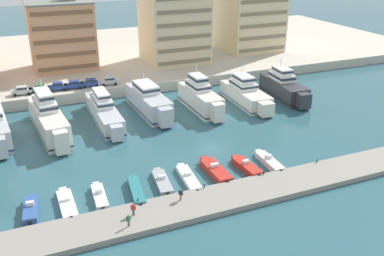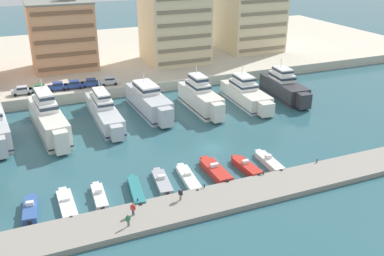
% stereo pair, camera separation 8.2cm
% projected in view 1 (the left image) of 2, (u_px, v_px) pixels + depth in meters
% --- Properties ---
extents(ground_plane, '(400.00, 400.00, 0.00)m').
position_uv_depth(ground_plane, '(211.00, 147.00, 72.04)').
color(ground_plane, '#2D5B66').
extents(quay_promenade, '(180.00, 70.00, 2.30)m').
position_uv_depth(quay_promenade, '(117.00, 54.00, 127.20)').
color(quay_promenade, beige).
rests_on(quay_promenade, ground).
extents(pier_dock, '(120.00, 6.29, 0.78)m').
position_uv_depth(pier_dock, '(258.00, 190.00, 58.90)').
color(pier_dock, gray).
rests_on(pier_dock, ground).
extents(yacht_ivory_left, '(5.86, 21.47, 9.28)m').
position_uv_depth(yacht_ivory_left, '(48.00, 118.00, 76.49)').
color(yacht_ivory_left, silver).
rests_on(yacht_ivory_left, ground).
extents(yacht_silver_mid_left, '(3.97, 21.16, 7.45)m').
position_uv_depth(yacht_silver_mid_left, '(104.00, 111.00, 81.89)').
color(yacht_silver_mid_left, silver).
rests_on(yacht_silver_mid_left, ground).
extents(yacht_silver_center_left, '(5.33, 19.13, 7.52)m').
position_uv_depth(yacht_silver_center_left, '(149.00, 101.00, 85.89)').
color(yacht_silver_center_left, silver).
rests_on(yacht_silver_center_left, ground).
extents(yacht_ivory_center, '(4.43, 16.99, 8.80)m').
position_uv_depth(yacht_ivory_center, '(200.00, 97.00, 87.34)').
color(yacht_ivory_center, silver).
rests_on(yacht_ivory_center, ground).
extents(yacht_ivory_center_right, '(5.48, 18.40, 7.63)m').
position_uv_depth(yacht_ivory_center_right, '(246.00, 94.00, 91.06)').
color(yacht_ivory_center_right, silver).
rests_on(yacht_ivory_center_right, ground).
extents(yacht_charcoal_mid_right, '(5.74, 17.68, 8.21)m').
position_uv_depth(yacht_charcoal_mid_right, '(284.00, 87.00, 94.46)').
color(yacht_charcoal_mid_right, '#333338').
rests_on(yacht_charcoal_mid_right, ground).
extents(motorboat_blue_far_left, '(2.25, 6.54, 1.53)m').
position_uv_depth(motorboat_blue_far_left, '(31.00, 209.00, 54.35)').
color(motorboat_blue_far_left, '#33569E').
rests_on(motorboat_blue_far_left, ground).
extents(motorboat_white_left, '(2.01, 7.89, 1.09)m').
position_uv_depth(motorboat_white_left, '(67.00, 204.00, 55.79)').
color(motorboat_white_left, white).
rests_on(motorboat_white_left, ground).
extents(motorboat_white_mid_left, '(1.87, 6.97, 1.47)m').
position_uv_depth(motorboat_white_mid_left, '(100.00, 197.00, 57.23)').
color(motorboat_white_mid_left, white).
rests_on(motorboat_white_mid_left, ground).
extents(motorboat_teal_center_left, '(2.33, 8.01, 1.01)m').
position_uv_depth(motorboat_teal_center_left, '(136.00, 191.00, 58.41)').
color(motorboat_teal_center_left, teal).
rests_on(motorboat_teal_center_left, ground).
extents(motorboat_grey_center, '(2.56, 7.51, 1.33)m').
position_uv_depth(motorboat_grey_center, '(162.00, 182.00, 60.81)').
color(motorboat_grey_center, '#9EA3A8').
rests_on(motorboat_grey_center, ground).
extents(motorboat_white_center_right, '(2.36, 8.46, 1.18)m').
position_uv_depth(motorboat_white_center_right, '(189.00, 178.00, 61.80)').
color(motorboat_white_center_right, white).
rests_on(motorboat_white_center_right, ground).
extents(motorboat_red_mid_right, '(2.29, 8.24, 1.57)m').
position_uv_depth(motorboat_red_mid_right, '(215.00, 170.00, 63.59)').
color(motorboat_red_mid_right, red).
rests_on(motorboat_red_mid_right, ground).
extents(motorboat_red_right, '(2.26, 7.09, 1.50)m').
position_uv_depth(motorboat_red_right, '(246.00, 167.00, 64.78)').
color(motorboat_red_right, red).
rests_on(motorboat_red_right, ground).
extents(motorboat_white_far_right, '(2.01, 7.53, 1.49)m').
position_uv_depth(motorboat_white_far_right, '(269.00, 161.00, 66.39)').
color(motorboat_white_far_right, white).
rests_on(motorboat_white_far_right, ground).
extents(car_silver_far_left, '(4.14, 2.00, 1.80)m').
position_uv_depth(car_silver_far_left, '(22.00, 90.00, 89.58)').
color(car_silver_far_left, '#B7BCC1').
rests_on(car_silver_far_left, quay_promenade).
extents(car_green_left, '(4.19, 2.10, 1.80)m').
position_uv_depth(car_green_left, '(39.00, 88.00, 90.74)').
color(car_green_left, '#2D6642').
rests_on(car_green_left, quay_promenade).
extents(car_blue_mid_left, '(4.18, 2.08, 1.80)m').
position_uv_depth(car_blue_mid_left, '(57.00, 86.00, 92.13)').
color(car_blue_mid_left, '#28428E').
rests_on(car_blue_mid_left, quay_promenade).
extents(car_blue_center_left, '(4.25, 2.25, 1.80)m').
position_uv_depth(car_blue_center_left, '(74.00, 84.00, 93.30)').
color(car_blue_center_left, '#28428E').
rests_on(car_blue_center_left, quay_promenade).
extents(car_blue_center, '(4.24, 2.22, 1.80)m').
position_uv_depth(car_blue_center, '(91.00, 82.00, 94.54)').
color(car_blue_center, '#28428E').
rests_on(car_blue_center, quay_promenade).
extents(car_silver_center_right, '(4.22, 2.16, 1.80)m').
position_uv_depth(car_silver_center_right, '(109.00, 81.00, 95.76)').
color(car_silver_center_right, '#B7BCC1').
rests_on(car_silver_center_right, quay_promenade).
extents(apartment_block_left, '(15.53, 12.53, 18.51)m').
position_uv_depth(apartment_block_left, '(62.00, 35.00, 105.91)').
color(apartment_block_left, tan).
rests_on(apartment_block_left, quay_promenade).
extents(apartment_block_mid_left, '(15.79, 15.27, 21.04)m').
position_uv_depth(apartment_block_mid_left, '(174.00, 25.00, 111.93)').
color(apartment_block_mid_left, beige).
rests_on(apartment_block_mid_left, quay_promenade).
extents(apartment_block_center_left, '(16.36, 16.91, 28.69)m').
position_uv_depth(apartment_block_center_left, '(250.00, 3.00, 123.47)').
color(apartment_block_center_left, beige).
rests_on(apartment_block_center_left, quay_promenade).
extents(pedestrian_near_edge, '(0.47, 0.49, 1.64)m').
position_uv_depth(pedestrian_near_edge, '(181.00, 194.00, 55.55)').
color(pedestrian_near_edge, '#7A6B56').
rests_on(pedestrian_near_edge, pier_dock).
extents(pedestrian_mid_deck, '(0.61, 0.33, 1.63)m').
position_uv_depth(pedestrian_mid_deck, '(128.00, 219.00, 50.38)').
color(pedestrian_mid_deck, '#4C515B').
rests_on(pedestrian_mid_deck, pier_dock).
extents(pedestrian_far_side, '(0.60, 0.38, 1.66)m').
position_uv_depth(pedestrian_far_side, '(133.00, 208.00, 52.43)').
color(pedestrian_far_side, '#282D3D').
rests_on(pedestrian_far_side, pier_dock).
extents(bollard_west, '(0.20, 0.20, 0.61)m').
position_uv_depth(bollard_west, '(138.00, 200.00, 55.27)').
color(bollard_west, '#2D2D33').
rests_on(bollard_west, pier_dock).
extents(bollard_west_mid, '(0.20, 0.20, 0.61)m').
position_uv_depth(bollard_west_mid, '(204.00, 185.00, 58.63)').
color(bollard_west_mid, '#2D2D33').
rests_on(bollard_west_mid, pier_dock).
extents(bollard_east_mid, '(0.20, 0.20, 0.61)m').
position_uv_depth(bollard_east_mid, '(264.00, 172.00, 61.99)').
color(bollard_east_mid, '#2D2D33').
rests_on(bollard_east_mid, pier_dock).
extents(bollard_east, '(0.20, 0.20, 0.61)m').
position_uv_depth(bollard_east, '(317.00, 160.00, 65.35)').
color(bollard_east, '#2D2D33').
rests_on(bollard_east, pier_dock).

